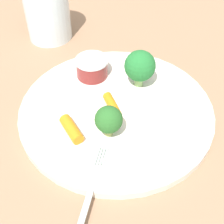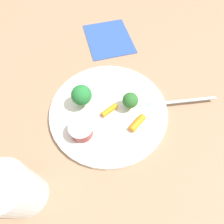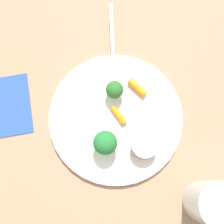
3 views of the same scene
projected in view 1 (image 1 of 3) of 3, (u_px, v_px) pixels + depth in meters
ground_plane at (116, 114)px, 0.46m from camera, size 2.40×2.40×0.00m
plate at (116, 111)px, 0.45m from camera, size 0.27×0.27×0.01m
sauce_cup at (92, 67)px, 0.49m from camera, size 0.05×0.05×0.03m
broccoli_floret_0 at (140, 66)px, 0.46m from camera, size 0.05×0.05×0.06m
broccoli_floret_1 at (109, 120)px, 0.40m from camera, size 0.04×0.04×0.05m
carrot_stick_0 at (112, 103)px, 0.45m from camera, size 0.03×0.04×0.01m
carrot_stick_1 at (71, 129)px, 0.41m from camera, size 0.03×0.05×0.02m
fork at (84, 213)px, 0.34m from camera, size 0.06×0.18×0.00m
drinking_glass at (47, 10)px, 0.56m from camera, size 0.08×0.08×0.11m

